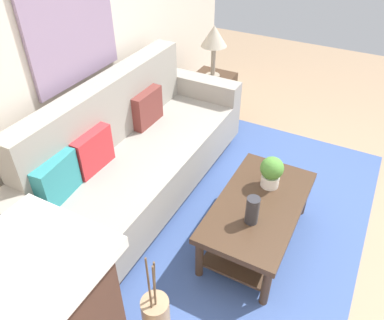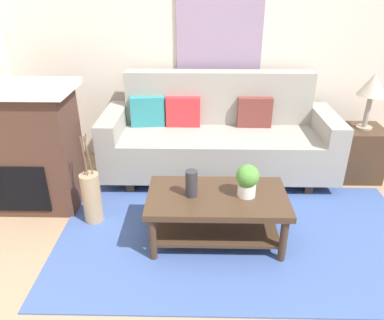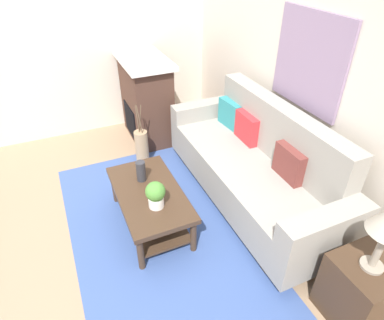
% 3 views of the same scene
% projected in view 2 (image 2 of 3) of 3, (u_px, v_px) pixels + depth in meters
% --- Properties ---
extents(ground_plane, '(8.92, 8.92, 0.00)m').
position_uv_depth(ground_plane, '(245.00, 281.00, 2.63)').
color(ground_plane, '#9E7F60').
extents(wall_back, '(4.92, 0.10, 2.70)m').
position_uv_depth(wall_back, '(231.00, 40.00, 3.97)').
color(wall_back, beige).
rests_on(wall_back, ground_plane).
extents(area_rug, '(2.99, 1.64, 0.01)m').
position_uv_depth(area_rug, '(238.00, 237.00, 3.08)').
color(area_rug, '#3D5693').
rests_on(area_rug, ground_plane).
extents(couch, '(2.39, 0.84, 1.08)m').
position_uv_depth(couch, '(219.00, 138.00, 3.90)').
color(couch, gray).
rests_on(couch, ground_plane).
extents(throw_pillow_teal, '(0.37, 0.16, 0.32)m').
position_uv_depth(throw_pillow_teal, '(148.00, 111.00, 3.92)').
color(throw_pillow_teal, teal).
rests_on(throw_pillow_teal, couch).
extents(throw_pillow_crimson, '(0.36, 0.12, 0.32)m').
position_uv_depth(throw_pillow_crimson, '(183.00, 111.00, 3.91)').
color(throw_pillow_crimson, red).
rests_on(throw_pillow_crimson, couch).
extents(throw_pillow_maroon, '(0.36, 0.13, 0.32)m').
position_uv_depth(throw_pillow_maroon, '(254.00, 112.00, 3.90)').
color(throw_pillow_maroon, brown).
rests_on(throw_pillow_maroon, couch).
extents(coffee_table, '(1.10, 0.60, 0.43)m').
position_uv_depth(coffee_table, '(217.00, 207.00, 2.92)').
color(coffee_table, '#422D1E').
rests_on(coffee_table, ground_plane).
extents(tabletop_vase, '(0.09, 0.09, 0.21)m').
position_uv_depth(tabletop_vase, '(191.00, 183.00, 2.82)').
color(tabletop_vase, '#2D2D33').
rests_on(tabletop_vase, coffee_table).
extents(potted_plant_tabletop, '(0.18, 0.18, 0.26)m').
position_uv_depth(potted_plant_tabletop, '(247.00, 180.00, 2.81)').
color(potted_plant_tabletop, white).
rests_on(potted_plant_tabletop, coffee_table).
extents(side_table, '(0.44, 0.44, 0.56)m').
position_uv_depth(side_table, '(358.00, 153.00, 3.92)').
color(side_table, '#422D1E').
rests_on(side_table, ground_plane).
extents(table_lamp, '(0.28, 0.28, 0.57)m').
position_uv_depth(table_lamp, '(373.00, 87.00, 3.61)').
color(table_lamp, gray).
rests_on(table_lamp, side_table).
extents(fireplace, '(1.02, 0.58, 1.16)m').
position_uv_depth(fireplace, '(24.00, 147.00, 3.31)').
color(fireplace, '#472D23').
rests_on(fireplace, ground_plane).
extents(floor_vase, '(0.16, 0.16, 0.47)m').
position_uv_depth(floor_vase, '(92.00, 198.00, 3.19)').
color(floor_vase, tan).
rests_on(floor_vase, ground_plane).
extents(floor_vase_branch_a, '(0.04, 0.05, 0.36)m').
position_uv_depth(floor_vase_branch_a, '(88.00, 155.00, 3.01)').
color(floor_vase_branch_a, brown).
rests_on(floor_vase_branch_a, floor_vase).
extents(floor_vase_branch_b, '(0.05, 0.05, 0.36)m').
position_uv_depth(floor_vase_branch_b, '(85.00, 154.00, 3.03)').
color(floor_vase_branch_b, brown).
rests_on(floor_vase_branch_b, floor_vase).
extents(floor_vase_branch_c, '(0.02, 0.03, 0.36)m').
position_uv_depth(floor_vase_branch_c, '(84.00, 156.00, 2.99)').
color(floor_vase_branch_c, brown).
rests_on(floor_vase_branch_c, floor_vase).
extents(framed_painting, '(0.91, 0.03, 0.89)m').
position_uv_depth(framed_painting, '(220.00, 27.00, 3.85)').
color(framed_painting, gray).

